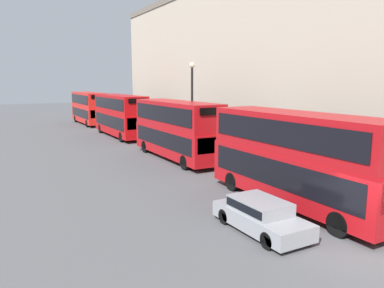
{
  "coord_description": "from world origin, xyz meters",
  "views": [
    {
      "loc": [
        -10.93,
        -7.98,
        5.84
      ],
      "look_at": [
        0.48,
        12.68,
        1.89
      ],
      "focal_mm": 35.0,
      "sensor_mm": 36.0,
      "label": 1
    }
  ],
  "objects": [
    {
      "name": "bus_second_in_queue",
      "position": [
        1.6,
        17.16,
        2.41
      ],
      "size": [
        2.59,
        10.27,
        4.38
      ],
      "color": "#A80F14",
      "rests_on": "ground"
    },
    {
      "name": "ground_plane",
      "position": [
        0.0,
        0.0,
        0.0
      ],
      "size": [
        200.0,
        200.0,
        0.0
      ],
      "primitive_type": "plane",
      "color": "#515154"
    },
    {
      "name": "bus_third_in_queue",
      "position": [
        1.6,
        30.58,
        2.44
      ],
      "size": [
        2.59,
        10.7,
        4.43
      ],
      "color": "#B20C0F",
      "rests_on": "ground"
    },
    {
      "name": "pedestrian",
      "position": [
        4.11,
        44.65,
        0.79
      ],
      "size": [
        0.36,
        0.36,
        1.7
      ],
      "color": "brown",
      "rests_on": "ground"
    },
    {
      "name": "bus_trailing",
      "position": [
        1.6,
        44.11,
        2.4
      ],
      "size": [
        2.59,
        10.23,
        4.35
      ],
      "color": "red",
      "rests_on": "ground"
    },
    {
      "name": "car_dark_sedan",
      "position": [
        -1.8,
        2.99,
        0.69
      ],
      "size": [
        1.8,
        4.26,
        1.29
      ],
      "color": "gray",
      "rests_on": "ground"
    },
    {
      "name": "bus_leading",
      "position": [
        1.6,
        4.62,
        2.44
      ],
      "size": [
        2.59,
        10.2,
        4.42
      ],
      "color": "#A80F14",
      "rests_on": "ground"
    },
    {
      "name": "street_lamp",
      "position": [
        3.33,
        17.82,
        4.45
      ],
      "size": [
        0.44,
        0.44,
        7.32
      ],
      "color": "black",
      "rests_on": "ground"
    }
  ]
}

